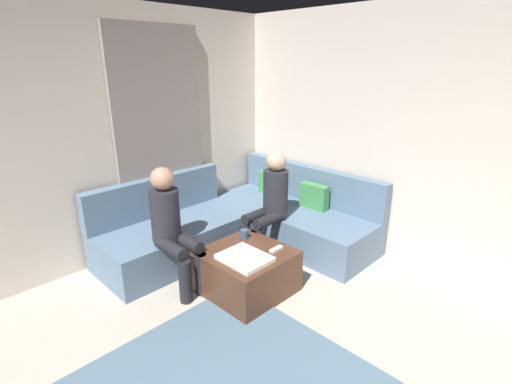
# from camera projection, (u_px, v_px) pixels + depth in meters

# --- Properties ---
(wall_back) EXTENTS (6.00, 0.12, 2.70)m
(wall_back) POSITION_uv_depth(u_px,v_px,m) (480.00, 149.00, 3.49)
(wall_back) COLOR beige
(wall_back) RESTS_ON ground_plane
(wall_left) EXTENTS (0.12, 6.00, 2.70)m
(wall_left) POSITION_uv_depth(u_px,v_px,m) (31.00, 149.00, 3.47)
(wall_left) COLOR beige
(wall_left) RESTS_ON ground_plane
(curtain_panel) EXTENTS (0.06, 1.10, 2.50)m
(curtain_panel) POSITION_uv_depth(u_px,v_px,m) (161.00, 141.00, 4.31)
(curtain_panel) COLOR gray
(curtain_panel) RESTS_ON ground_plane
(sectional_couch) EXTENTS (2.10, 2.55, 0.87)m
(sectional_couch) POSITION_uv_depth(u_px,v_px,m) (244.00, 223.00, 4.51)
(sectional_couch) COLOR slate
(sectional_couch) RESTS_ON ground_plane
(ottoman) EXTENTS (0.76, 0.76, 0.42)m
(ottoman) POSITION_uv_depth(u_px,v_px,m) (247.00, 271.00, 3.62)
(ottoman) COLOR #4C2D1E
(ottoman) RESTS_ON ground_plane
(folded_blanket) EXTENTS (0.44, 0.36, 0.04)m
(folded_blanket) POSITION_uv_depth(u_px,v_px,m) (245.00, 258.00, 3.40)
(folded_blanket) COLOR white
(folded_blanket) RESTS_ON ottoman
(coffee_mug) EXTENTS (0.08, 0.08, 0.10)m
(coffee_mug) POSITION_uv_depth(u_px,v_px,m) (244.00, 234.00, 3.80)
(coffee_mug) COLOR #334C72
(coffee_mug) RESTS_ON ottoman
(game_remote) EXTENTS (0.05, 0.15, 0.02)m
(game_remote) POSITION_uv_depth(u_px,v_px,m) (276.00, 249.00, 3.57)
(game_remote) COLOR white
(game_remote) RESTS_ON ottoman
(person_on_couch_back) EXTENTS (0.30, 0.60, 1.20)m
(person_on_couch_back) POSITION_uv_depth(u_px,v_px,m) (270.00, 200.00, 4.18)
(person_on_couch_back) COLOR black
(person_on_couch_back) RESTS_ON ground_plane
(person_on_couch_side) EXTENTS (0.60, 0.30, 1.20)m
(person_on_couch_side) POSITION_uv_depth(u_px,v_px,m) (172.00, 224.00, 3.56)
(person_on_couch_side) COLOR black
(person_on_couch_side) RESTS_ON ground_plane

